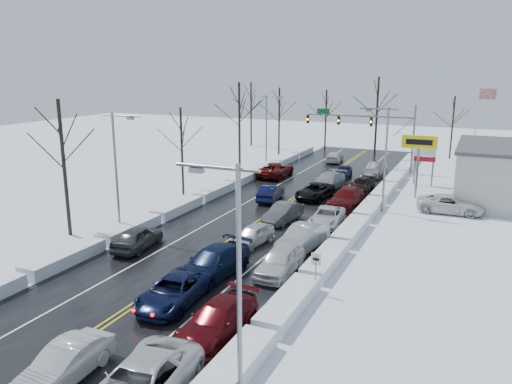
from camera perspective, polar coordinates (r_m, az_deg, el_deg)
The scene contains 43 objects.
ground at distance 38.00m, azimuth -1.36°, elevation -4.57°, with size 160.00×160.00×0.00m, color white.
road_surface at distance 39.72m, azimuth -0.11°, elevation -3.73°, with size 14.00×84.00×0.01m, color black.
snow_bank_left at distance 43.29m, azimuth -9.31°, elevation -2.43°, with size 1.53×72.00×0.80m, color white.
snow_bank_right at distance 37.37m, azimuth 10.60°, elevation -5.13°, with size 1.53×72.00×0.80m, color white.
traffic_signal_mast at distance 62.01m, azimuth 12.96°, elevation 7.48°, with size 13.28×0.39×8.00m.
tires_plus_sign at distance 49.23m, azimuth 18.14°, elevation 4.98°, with size 3.20×0.34×6.00m.
used_vehicles_sign at distance 55.38m, azimuth 18.74°, elevation 4.11°, with size 2.20×0.22×4.65m.
speed_limit_sign at distance 27.60m, azimuth 6.87°, elevation -8.34°, with size 0.55×0.09×2.35m.
flagpole at distance 62.75m, azimuth 23.98°, elevation 7.13°, with size 1.87×1.20×10.00m.
streetlight_se at distance 17.57m, azimuth -2.55°, elevation -8.61°, with size 3.20×0.25×9.00m.
streetlight_ne at distance 43.61m, azimuth 14.37°, elevation 4.60°, with size 3.20×0.25×9.00m.
streetlight_sw at distance 37.82m, azimuth -15.53°, elevation 3.15°, with size 3.20×0.25×9.00m.
streetlight_nw at distance 61.70m, azimuth 1.36°, elevation 7.64°, with size 3.20×0.25×9.00m.
tree_left_b at distance 38.27m, azimuth -21.32°, elevation 5.37°, with size 4.00×4.00×10.00m.
tree_left_c at distance 48.57m, azimuth -8.53°, elevation 6.54°, with size 3.40×3.40×8.50m.
tree_left_d at distance 60.91m, azimuth -1.93°, elevation 9.46°, with size 4.20×4.20×10.50m.
tree_left_e at distance 71.74m, azimuth 2.67°, elevation 9.57°, with size 3.80×3.80×9.50m.
tree_far_a at distance 80.06m, azimuth -0.57°, elevation 10.28°, with size 4.00×4.00×10.00m.
tree_far_b at distance 76.80m, azimuth 8.01°, elevation 9.47°, with size 3.60×3.60×9.00m.
tree_far_c at distance 72.88m, azimuth 13.72°, elevation 10.09°, with size 4.40×4.40×11.00m.
tree_far_d at distance 73.30m, azimuth 21.63°, elevation 8.16°, with size 3.40×3.40×8.50m.
queued_car_1 at distance 22.50m, azimuth -20.80°, elevation -19.43°, with size 1.56×4.48×1.48m, color silver.
queued_car_2 at distance 27.25m, azimuth -9.29°, elevation -12.50°, with size 2.45×5.32×1.48m, color black.
queued_car_3 at distance 30.26m, azimuth -4.93°, elevation -9.59°, with size 2.41×5.92×1.72m, color black.
queued_car_4 at distance 35.37m, azimuth -0.39°, elevation -5.99°, with size 1.64×4.07×1.39m, color silver.
queued_car_5 at distance 40.49m, azimuth 3.09°, elevation -3.41°, with size 1.58×4.54×1.50m, color #46494C.
queued_car_6 at distance 47.95m, azimuth 6.72°, elevation -0.73°, with size 2.40×5.21×1.45m, color black.
queued_car_7 at distance 51.82m, azimuth 8.21°, elevation 0.33°, with size 2.33×5.73×1.66m, color #979A9E.
queued_car_8 at distance 57.60m, azimuth 9.86°, elevation 1.63°, with size 1.66×4.13×1.41m, color black.
queued_car_11 at distance 24.24m, azimuth -4.39°, elevation -15.91°, with size 2.14×5.26×1.53m, color #4C0A0F.
queued_car_12 at distance 30.53m, azimuth 2.72°, elevation -9.32°, with size 1.92×4.78×1.63m, color silver.
queued_car_13 at distance 34.45m, azimuth 5.31°, elevation -6.61°, with size 1.79×5.13×1.69m, color gray.
queued_car_14 at distance 40.08m, azimuth 8.12°, elevation -3.72°, with size 2.26×4.89×1.36m, color silver.
queued_car_15 at distance 45.54m, azimuth 10.26°, elevation -1.65°, with size 2.28×5.60×1.63m, color #4C0A0B.
queued_car_16 at distance 51.26m, azimuth 11.90°, elevation 0.02°, with size 1.78×4.42×1.51m, color black.
queued_car_17 at distance 58.78m, azimuth 13.44°, elevation 1.70°, with size 1.71×4.91×1.62m, color #434548.
oncoming_car_0 at distance 46.84m, azimuth 1.68°, elevation -0.99°, with size 1.59×4.56×1.50m, color black.
oncoming_car_1 at distance 57.24m, azimuth 2.27°, elevation 1.75°, with size 2.75×5.97×1.66m, color #510D0A.
oncoming_car_2 at distance 67.11m, azimuth 8.93°, elevation 3.40°, with size 1.91×4.71×1.37m, color silver.
oncoming_car_3 at distance 35.53m, azimuth -13.34°, elevation -6.29°, with size 1.88×4.67×1.59m, color #3B3C3F.
parked_car_0 at distance 46.01m, azimuth 21.30°, elevation -2.24°, with size 2.57×5.57×1.55m, color white.
parked_car_1 at distance 48.79m, azimuth 24.95°, elevation -1.71°, with size 2.01×4.94×1.43m, color #3D4042.
parked_car_2 at distance 56.49m, azimuth 23.14°, elevation 0.46°, with size 1.82×4.52×1.54m, color black.
Camera 1 is at (15.70, -32.45, 12.03)m, focal length 35.00 mm.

